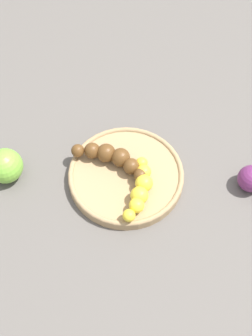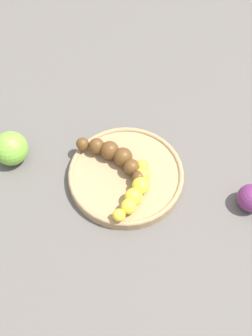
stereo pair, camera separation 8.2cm
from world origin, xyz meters
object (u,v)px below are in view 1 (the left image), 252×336
fruit_bowl (126,175)px  banana_yellow (141,188)px  plum_purple (251,179)px  banana_overripe (111,157)px  apple_green (5,166)px

fruit_bowl → banana_yellow: banana_yellow is taller
fruit_bowl → plum_purple: 0.24m
banana_overripe → apple_green: 0.20m
banana_overripe → banana_yellow: banana_overripe is taller
banana_overripe → banana_yellow: size_ratio=1.03×
banana_yellow → fruit_bowl: bearing=133.3°
plum_purple → banana_yellow: bearing=-15.4°
banana_overripe → plum_purple: 0.27m
banana_overripe → plum_purple: bearing=-73.7°
fruit_bowl → plum_purple: plum_purple is taller
apple_green → fruit_bowl: bearing=155.3°
fruit_bowl → plum_purple: size_ratio=4.29×
fruit_bowl → banana_yellow: size_ratio=1.86×
fruit_bowl → banana_overripe: (0.02, -0.03, 0.03)m
fruit_bowl → apple_green: apple_green is taller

